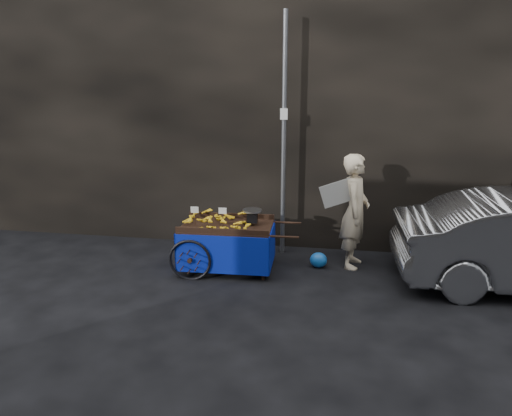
# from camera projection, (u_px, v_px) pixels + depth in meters

# --- Properties ---
(ground) EXTENTS (80.00, 80.00, 0.00)m
(ground) POSITION_uv_depth(u_px,v_px,m) (253.00, 281.00, 7.58)
(ground) COLOR black
(ground) RESTS_ON ground
(building_wall) EXTENTS (13.50, 2.00, 5.00)m
(building_wall) POSITION_uv_depth(u_px,v_px,m) (297.00, 102.00, 9.30)
(building_wall) COLOR black
(building_wall) RESTS_ON ground
(street_pole) EXTENTS (0.12, 0.10, 4.00)m
(street_pole) POSITION_uv_depth(u_px,v_px,m) (284.00, 138.00, 8.22)
(street_pole) COLOR slate
(street_pole) RESTS_ON ground
(banana_cart) EXTENTS (2.00, 1.02, 1.07)m
(banana_cart) POSITION_uv_depth(u_px,v_px,m) (224.00, 230.00, 7.86)
(banana_cart) COLOR black
(banana_cart) RESTS_ON ground
(vendor) EXTENTS (0.85, 0.73, 1.84)m
(vendor) POSITION_uv_depth(u_px,v_px,m) (355.00, 211.00, 7.93)
(vendor) COLOR beige
(vendor) RESTS_ON ground
(plastic_bag) EXTENTS (0.28, 0.22, 0.25)m
(plastic_bag) POSITION_uv_depth(u_px,v_px,m) (318.00, 260.00, 8.06)
(plastic_bag) COLOR blue
(plastic_bag) RESTS_ON ground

